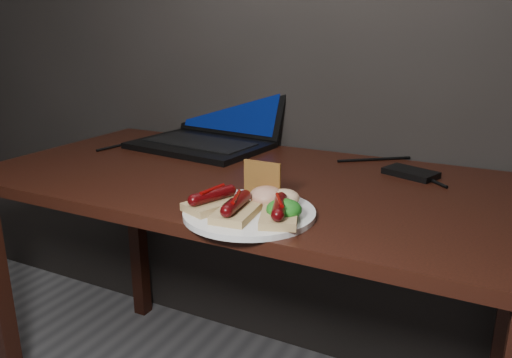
{
  "coord_description": "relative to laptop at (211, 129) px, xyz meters",
  "views": [
    {
      "loc": [
        0.58,
        0.29,
        1.12
      ],
      "look_at": [
        0.13,
        1.16,
        0.82
      ],
      "focal_mm": 35.0,
      "sensor_mm": 36.0,
      "label": 1
    }
  ],
  "objects": [
    {
      "name": "desk",
      "position": [
        0.28,
        -0.26,
        -0.14
      ],
      "size": [
        1.4,
        0.7,
        0.75
      ],
      "color": "#38160E",
      "rests_on": "ground"
    },
    {
      "name": "laptop",
      "position": [
        0.0,
        0.0,
        0.0
      ],
      "size": [
        0.45,
        0.42,
        0.25
      ],
      "color": "black",
      "rests_on": "desk"
    },
    {
      "name": "hard_drive",
      "position": [
        0.65,
        -0.07,
        -0.04
      ],
      "size": [
        0.15,
        0.12,
        0.02
      ],
      "primitive_type": "cube",
      "rotation": [
        0.0,
        0.0,
        -0.36
      ],
      "color": "black",
      "rests_on": "desk"
    },
    {
      "name": "desk_cables",
      "position": [
        0.29,
        -0.11,
        -0.05
      ],
      "size": [
        1.02,
        0.43,
        0.01
      ],
      "color": "black",
      "rests_on": "desk"
    },
    {
      "name": "plate",
      "position": [
        0.41,
        -0.51,
        -0.04
      ],
      "size": [
        0.34,
        0.34,
        0.01
      ],
      "primitive_type": "cylinder",
      "rotation": [
        0.0,
        0.0,
        -0.28
      ],
      "color": "white",
      "rests_on": "desk"
    },
    {
      "name": "bread_sausage_left",
      "position": [
        0.34,
        -0.54,
        -0.02
      ],
      "size": [
        0.11,
        0.13,
        0.04
      ],
      "color": "tan",
      "rests_on": "plate"
    },
    {
      "name": "bread_sausage_center",
      "position": [
        0.4,
        -0.56,
        -0.02
      ],
      "size": [
        0.08,
        0.12,
        0.04
      ],
      "color": "tan",
      "rests_on": "plate"
    },
    {
      "name": "bread_sausage_right",
      "position": [
        0.49,
        -0.54,
        -0.02
      ],
      "size": [
        0.11,
        0.13,
        0.04
      ],
      "color": "tan",
      "rests_on": "plate"
    },
    {
      "name": "crispbread",
      "position": [
        0.4,
        -0.44,
        0.0
      ],
      "size": [
        0.09,
        0.01,
        0.08
      ],
      "primitive_type": "cube",
      "color": "#9E692B",
      "rests_on": "plate"
    },
    {
      "name": "salad_greens",
      "position": [
        0.49,
        -0.53,
        -0.02
      ],
      "size": [
        0.07,
        0.07,
        0.04
      ],
      "primitive_type": "ellipsoid",
      "color": "#1A5B12",
      "rests_on": "plate"
    },
    {
      "name": "salsa_mound",
      "position": [
        0.43,
        -0.47,
        -0.02
      ],
      "size": [
        0.07,
        0.07,
        0.04
      ],
      "primitive_type": "ellipsoid",
      "color": "maroon",
      "rests_on": "plate"
    },
    {
      "name": "coleslaw_mound",
      "position": [
        0.46,
        -0.46,
        -0.02
      ],
      "size": [
        0.06,
        0.06,
        0.04
      ],
      "primitive_type": "ellipsoid",
      "color": "beige",
      "rests_on": "plate"
    }
  ]
}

